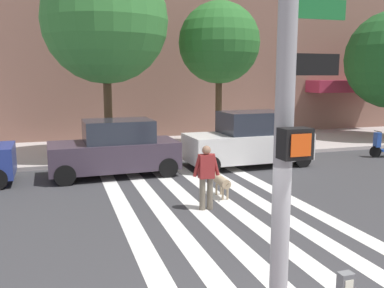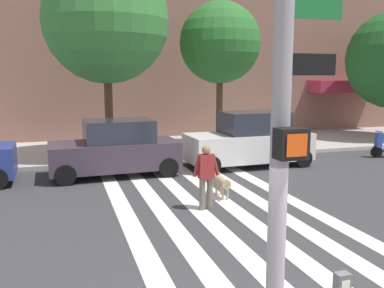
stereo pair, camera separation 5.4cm
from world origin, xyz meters
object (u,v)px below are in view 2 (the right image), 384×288
(street_tree_nearest, at_px, (106,21))
(dog_on_leash, at_px, (221,181))
(street_tree_middle, at_px, (220,43))
(parked_car_behind_first, at_px, (116,149))
(pedestrian_dog_walker, at_px, (206,174))
(parked_car_third_in_line, at_px, (250,141))
(traffic_light_pole, at_px, (286,56))

(street_tree_nearest, bearing_deg, dog_on_leash, -68.57)
(street_tree_middle, height_order, dog_on_leash, street_tree_middle)
(parked_car_behind_first, relative_size, pedestrian_dog_walker, 2.62)
(street_tree_nearest, height_order, street_tree_middle, street_tree_nearest)
(parked_car_third_in_line, distance_m, street_tree_nearest, 7.07)
(street_tree_middle, bearing_deg, street_tree_nearest, -169.24)
(street_tree_middle, bearing_deg, parked_car_third_in_line, -92.34)
(parked_car_third_in_line, bearing_deg, street_tree_middle, 87.66)
(street_tree_middle, bearing_deg, traffic_light_pole, -109.01)
(traffic_light_pole, distance_m, parked_car_third_in_line, 11.95)
(traffic_light_pole, distance_m, dog_on_leash, 8.12)
(parked_car_behind_first, relative_size, parked_car_third_in_line, 0.92)
(street_tree_nearest, distance_m, street_tree_middle, 5.15)
(parked_car_behind_first, bearing_deg, pedestrian_dog_walker, -69.21)
(street_tree_nearest, distance_m, pedestrian_dog_walker, 8.45)
(street_tree_middle, distance_m, pedestrian_dog_walker, 9.46)
(street_tree_middle, xyz_separation_m, dog_on_leash, (-2.64, -7.00, -4.33))
(parked_car_third_in_line, height_order, street_tree_middle, street_tree_middle)
(parked_car_behind_first, height_order, street_tree_middle, street_tree_middle)
(pedestrian_dog_walker, bearing_deg, parked_car_behind_first, 110.79)
(traffic_light_pole, distance_m, street_tree_nearest, 13.35)
(parked_car_third_in_line, relative_size, pedestrian_dog_walker, 2.85)
(parked_car_behind_first, bearing_deg, street_tree_middle, 34.42)
(traffic_light_pole, relative_size, parked_car_third_in_line, 1.24)
(parked_car_behind_first, height_order, parked_car_third_in_line, parked_car_third_in_line)
(dog_on_leash, bearing_deg, pedestrian_dog_walker, -129.79)
(traffic_light_pole, bearing_deg, street_tree_nearest, 90.58)
(traffic_light_pole, distance_m, street_tree_middle, 15.04)
(parked_car_behind_first, xyz_separation_m, street_tree_middle, (5.11, 3.50, 3.86))
(parked_car_third_in_line, distance_m, pedestrian_dog_walker, 5.52)
(parked_car_third_in_line, bearing_deg, pedestrian_dog_walker, -126.54)
(street_tree_nearest, bearing_deg, parked_car_third_in_line, -27.63)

